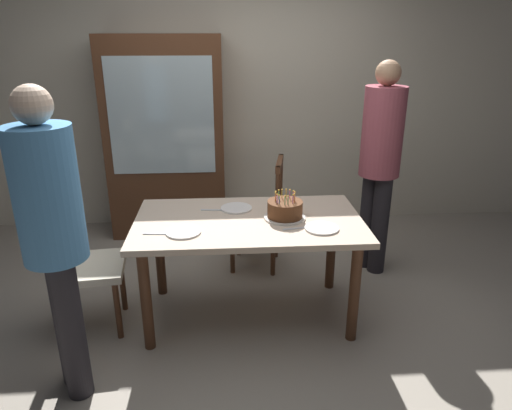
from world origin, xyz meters
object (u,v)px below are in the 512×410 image
object	(u,v)px
plate_far_side	(236,208)
plate_near_guest	(322,228)
plate_near_celebrant	(183,232)
person_celebrant	(53,232)
chair_spindle_back	(259,216)
dining_table	(249,232)
birthday_cake	(285,210)
chair_upholstered	(74,257)
person_guest	(380,157)
china_cabinet	(166,139)

from	to	relation	value
plate_far_side	plate_near_guest	bearing A→B (deg)	-36.28
plate_near_celebrant	person_celebrant	world-z (taller)	person_celebrant
person_celebrant	chair_spindle_back	bearing A→B (deg)	50.80
dining_table	plate_near_guest	size ratio (longest dim) A/B	6.91
plate_near_guest	chair_spindle_back	size ratio (longest dim) A/B	0.23
birthday_cake	plate_near_celebrant	size ratio (longest dim) A/B	1.27
dining_table	plate_far_side	xyz separation A→B (m)	(-0.08, 0.20, 0.10)
birthday_cake	person_celebrant	size ratio (longest dim) A/B	0.16
chair_upholstered	plate_near_guest	bearing A→B (deg)	-4.29
plate_near_celebrant	dining_table	bearing A→B (deg)	25.04
plate_near_celebrant	plate_near_guest	world-z (taller)	same
chair_upholstered	person_guest	bearing A→B (deg)	17.54
chair_spindle_back	plate_near_guest	bearing A→B (deg)	-70.56
china_cabinet	chair_upholstered	bearing A→B (deg)	-105.12
person_celebrant	china_cabinet	distance (m)	2.24
chair_spindle_back	chair_upholstered	size ratio (longest dim) A/B	1.00
plate_near_celebrant	plate_near_guest	size ratio (longest dim) A/B	1.00
dining_table	person_celebrant	world-z (taller)	person_celebrant
plate_near_celebrant	person_guest	bearing A→B (deg)	28.83
birthday_cake	chair_spindle_back	size ratio (longest dim) A/B	0.29
birthday_cake	plate_near_celebrant	world-z (taller)	birthday_cake
person_guest	chair_spindle_back	bearing A→B (deg)	172.94
chair_upholstered	birthday_cake	bearing A→B (deg)	3.06
dining_table	china_cabinet	size ratio (longest dim) A/B	0.80
plate_near_guest	person_guest	bearing A→B (deg)	52.87
dining_table	person_guest	bearing A→B (deg)	30.23
dining_table	china_cabinet	xyz separation A→B (m)	(-0.71, 1.56, 0.31)
birthday_cake	chair_upholstered	bearing A→B (deg)	-176.94
dining_table	chair_upholstered	bearing A→B (deg)	-176.27
china_cabinet	plate_near_celebrant	bearing A→B (deg)	-80.61
dining_table	chair_spindle_back	xyz separation A→B (m)	(0.12, 0.75, -0.19)
chair_upholstered	china_cabinet	world-z (taller)	china_cabinet
plate_near_guest	birthday_cake	bearing A→B (deg)	137.45
chair_upholstered	china_cabinet	distance (m)	1.74
china_cabinet	chair_spindle_back	bearing A→B (deg)	-44.25
chair_upholstered	china_cabinet	xyz separation A→B (m)	(0.44, 1.63, 0.42)
dining_table	birthday_cake	size ratio (longest dim) A/B	5.43
plate_near_guest	person_celebrant	distance (m)	1.57
birthday_cake	person_celebrant	distance (m)	1.44
chair_spindle_back	plate_far_side	bearing A→B (deg)	-109.79
plate_far_side	plate_near_guest	size ratio (longest dim) A/B	1.00
birthday_cake	plate_near_guest	size ratio (longest dim) A/B	1.27
dining_table	person_celebrant	bearing A→B (deg)	-147.29
plate_near_celebrant	person_guest	distance (m)	1.73
chair_upholstered	dining_table	bearing A→B (deg)	3.73
chair_upholstered	china_cabinet	bearing A→B (deg)	74.88
plate_far_side	person_celebrant	world-z (taller)	person_celebrant
plate_near_celebrant	person_guest	xyz separation A→B (m)	(1.50, 0.82, 0.24)
plate_far_side	plate_near_celebrant	bearing A→B (deg)	-131.21
person_celebrant	china_cabinet	bearing A→B (deg)	81.90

